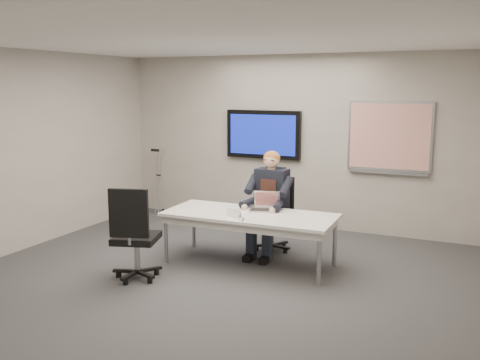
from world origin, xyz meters
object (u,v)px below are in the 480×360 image
at_px(seated_person, 267,214).
at_px(office_chair_near, 135,251).
at_px(conference_table, 250,219).
at_px(laptop, 265,205).
at_px(office_chair_far, 274,227).

bearing_deg(seated_person, office_chair_near, -121.00).
bearing_deg(conference_table, laptop, 68.98).
bearing_deg(office_chair_near, laptop, -146.75).
height_order(office_chair_far, laptop, office_chair_far).
bearing_deg(laptop, office_chair_far, 77.30).
height_order(conference_table, seated_person, seated_person).
relative_size(conference_table, office_chair_far, 2.14).
bearing_deg(conference_table, office_chair_far, 83.84).
bearing_deg(laptop, office_chair_near, -146.39).
relative_size(seated_person, laptop, 3.47).
xyz_separation_m(seated_person, laptop, (0.05, -0.19, 0.17)).
distance_m(conference_table, office_chair_far, 0.77).
height_order(office_chair_far, office_chair_near, office_chair_near).
distance_m(seated_person, laptop, 0.26).
distance_m(conference_table, seated_person, 0.46).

